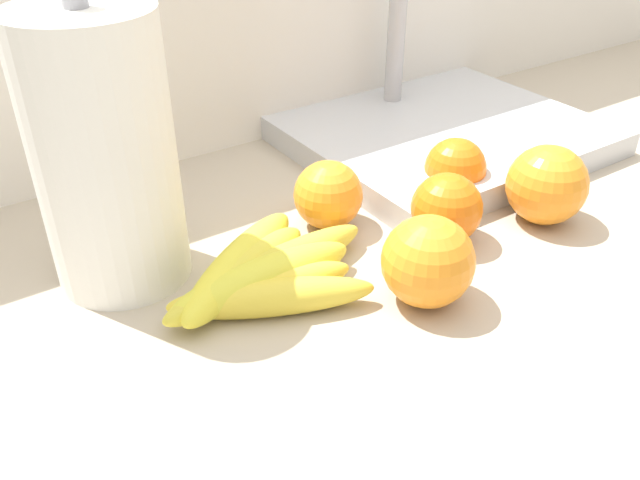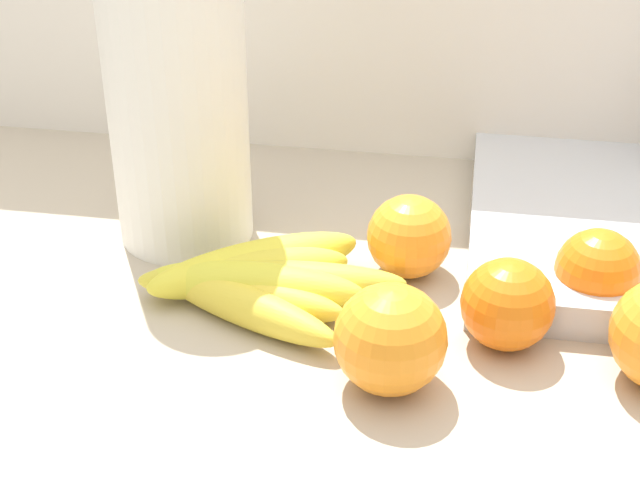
{
  "view_description": "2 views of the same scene",
  "coord_description": "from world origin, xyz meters",
  "px_view_note": "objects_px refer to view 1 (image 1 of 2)",
  "views": [
    {
      "loc": [
        -0.39,
        -0.4,
        1.29
      ],
      "look_at": [
        -0.11,
        0.02,
        0.97
      ],
      "focal_mm": 36.95,
      "sensor_mm": 36.0,
      "label": 1
    },
    {
      "loc": [
        -0.01,
        -0.61,
        1.37
      ],
      "look_at": [
        -0.11,
        -0.03,
        1.02
      ],
      "focal_mm": 54.13,
      "sensor_mm": 36.0,
      "label": 2
    }
  ],
  "objects_px": {
    "orange_front": "(455,169)",
    "paper_towel_roll": "(105,155)",
    "banana_bunch": "(258,277)",
    "sink_basin": "(443,134)",
    "orange_far_right": "(447,209)",
    "orange_center": "(328,195)",
    "orange_right": "(547,185)",
    "orange_back_left": "(428,261)"
  },
  "relations": [
    {
      "from": "orange_right",
      "to": "paper_towel_roll",
      "type": "height_order",
      "value": "paper_towel_roll"
    },
    {
      "from": "banana_bunch",
      "to": "orange_back_left",
      "type": "distance_m",
      "value": 0.15
    },
    {
      "from": "paper_towel_roll",
      "to": "sink_basin",
      "type": "relative_size",
      "value": 0.74
    },
    {
      "from": "orange_back_left",
      "to": "banana_bunch",
      "type": "bearing_deg",
      "value": 143.24
    },
    {
      "from": "banana_bunch",
      "to": "sink_basin",
      "type": "distance_m",
      "value": 0.38
    },
    {
      "from": "banana_bunch",
      "to": "orange_right",
      "type": "height_order",
      "value": "orange_right"
    },
    {
      "from": "orange_front",
      "to": "orange_center",
      "type": "bearing_deg",
      "value": 170.46
    },
    {
      "from": "orange_far_right",
      "to": "banana_bunch",
      "type": "bearing_deg",
      "value": 173.03
    },
    {
      "from": "paper_towel_roll",
      "to": "orange_front",
      "type": "bearing_deg",
      "value": -9.68
    },
    {
      "from": "banana_bunch",
      "to": "paper_towel_roll",
      "type": "relative_size",
      "value": 0.82
    },
    {
      "from": "banana_bunch",
      "to": "sink_basin",
      "type": "xyz_separation_m",
      "value": [
        0.35,
        0.14,
        -0.0
      ]
    },
    {
      "from": "paper_towel_roll",
      "to": "orange_far_right",
      "type": "bearing_deg",
      "value": -23.34
    },
    {
      "from": "orange_center",
      "to": "sink_basin",
      "type": "bearing_deg",
      "value": 18.66
    },
    {
      "from": "orange_front",
      "to": "banana_bunch",
      "type": "bearing_deg",
      "value": -171.99
    },
    {
      "from": "banana_bunch",
      "to": "orange_front",
      "type": "height_order",
      "value": "orange_front"
    },
    {
      "from": "orange_back_left",
      "to": "orange_right",
      "type": "distance_m",
      "value": 0.2
    },
    {
      "from": "sink_basin",
      "to": "banana_bunch",
      "type": "bearing_deg",
      "value": -157.95
    },
    {
      "from": "orange_back_left",
      "to": "paper_towel_roll",
      "type": "height_order",
      "value": "paper_towel_roll"
    },
    {
      "from": "orange_center",
      "to": "orange_front",
      "type": "bearing_deg",
      "value": -9.54
    },
    {
      "from": "banana_bunch",
      "to": "orange_right",
      "type": "xyz_separation_m",
      "value": [
        0.31,
        -0.05,
        0.02
      ]
    },
    {
      "from": "orange_center",
      "to": "orange_right",
      "type": "distance_m",
      "value": 0.23
    },
    {
      "from": "orange_right",
      "to": "orange_front",
      "type": "bearing_deg",
      "value": 114.32
    },
    {
      "from": "orange_back_left",
      "to": "paper_towel_roll",
      "type": "xyz_separation_m",
      "value": [
        -0.2,
        0.19,
        0.08
      ]
    },
    {
      "from": "orange_far_right",
      "to": "orange_back_left",
      "type": "relative_size",
      "value": 0.88
    },
    {
      "from": "paper_towel_roll",
      "to": "orange_back_left",
      "type": "bearing_deg",
      "value": -42.49
    },
    {
      "from": "orange_center",
      "to": "orange_far_right",
      "type": "xyz_separation_m",
      "value": [
        0.08,
        -0.09,
        -0.0
      ]
    },
    {
      "from": "orange_center",
      "to": "orange_back_left",
      "type": "distance_m",
      "value": 0.15
    },
    {
      "from": "orange_back_left",
      "to": "sink_basin",
      "type": "bearing_deg",
      "value": 44.54
    },
    {
      "from": "banana_bunch",
      "to": "orange_center",
      "type": "xyz_separation_m",
      "value": [
        0.12,
        0.06,
        0.02
      ]
    },
    {
      "from": "orange_center",
      "to": "orange_far_right",
      "type": "height_order",
      "value": "same"
    },
    {
      "from": "orange_far_right",
      "to": "orange_right",
      "type": "xyz_separation_m",
      "value": [
        0.11,
        -0.03,
        0.01
      ]
    },
    {
      "from": "orange_right",
      "to": "orange_far_right",
      "type": "bearing_deg",
      "value": 165.94
    },
    {
      "from": "orange_right",
      "to": "paper_towel_roll",
      "type": "xyz_separation_m",
      "value": [
        -0.4,
        0.15,
        0.08
      ]
    },
    {
      "from": "banana_bunch",
      "to": "orange_center",
      "type": "relative_size",
      "value": 3.11
    },
    {
      "from": "orange_right",
      "to": "sink_basin",
      "type": "height_order",
      "value": "sink_basin"
    },
    {
      "from": "orange_right",
      "to": "orange_front",
      "type": "height_order",
      "value": "orange_right"
    },
    {
      "from": "orange_front",
      "to": "sink_basin",
      "type": "relative_size",
      "value": 0.19
    },
    {
      "from": "orange_far_right",
      "to": "orange_back_left",
      "type": "xyz_separation_m",
      "value": [
        -0.08,
        -0.06,
        0.01
      ]
    },
    {
      "from": "orange_far_right",
      "to": "orange_front",
      "type": "xyz_separation_m",
      "value": [
        0.07,
        0.06,
        -0.0
      ]
    },
    {
      "from": "orange_front",
      "to": "paper_towel_roll",
      "type": "relative_size",
      "value": 0.25
    },
    {
      "from": "orange_center",
      "to": "orange_back_left",
      "type": "xyz_separation_m",
      "value": [
        -0.0,
        -0.15,
        0.0
      ]
    },
    {
      "from": "banana_bunch",
      "to": "orange_far_right",
      "type": "relative_size",
      "value": 3.12
    }
  ]
}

